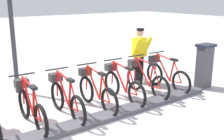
% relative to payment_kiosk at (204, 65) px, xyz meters
% --- Properties ---
extents(ground_plane, '(60.00, 60.00, 0.00)m').
position_rel_payment_kiosk_xyz_m(ground_plane, '(-0.05, 4.31, -0.67)').
color(ground_plane, '#B0A8A8').
extents(dock_rail_base, '(0.44, 7.90, 0.10)m').
position_rel_payment_kiosk_xyz_m(dock_rail_base, '(-0.05, 4.31, -0.62)').
color(dock_rail_base, '#47474C').
rests_on(dock_rail_base, ground).
extents(payment_kiosk, '(0.36, 0.52, 1.28)m').
position_rel_payment_kiosk_xyz_m(payment_kiosk, '(0.00, 0.00, 0.00)').
color(payment_kiosk, '#38383D').
rests_on(payment_kiosk, ground).
extents(bike_docked_0, '(1.72, 0.54, 1.02)m').
position_rel_payment_kiosk_xyz_m(bike_docked_0, '(0.57, 0.96, -0.24)').
color(bike_docked_0, black).
rests_on(bike_docked_0, ground).
extents(bike_docked_1, '(1.72, 0.54, 1.02)m').
position_rel_payment_kiosk_xyz_m(bike_docked_1, '(0.57, 1.75, -0.24)').
color(bike_docked_1, black).
rests_on(bike_docked_1, ground).
extents(bike_docked_2, '(1.72, 0.54, 1.02)m').
position_rel_payment_kiosk_xyz_m(bike_docked_2, '(0.57, 2.54, -0.24)').
color(bike_docked_2, black).
rests_on(bike_docked_2, ground).
extents(bike_docked_3, '(1.72, 0.54, 1.02)m').
position_rel_payment_kiosk_xyz_m(bike_docked_3, '(0.57, 3.33, -0.24)').
color(bike_docked_3, black).
rests_on(bike_docked_3, ground).
extents(bike_docked_4, '(1.72, 0.54, 1.02)m').
position_rel_payment_kiosk_xyz_m(bike_docked_4, '(0.57, 4.12, -0.24)').
color(bike_docked_4, black).
rests_on(bike_docked_4, ground).
extents(bike_docked_5, '(1.72, 0.54, 1.02)m').
position_rel_payment_kiosk_xyz_m(bike_docked_5, '(0.57, 4.91, -0.24)').
color(bike_docked_5, black).
rests_on(bike_docked_5, ground).
extents(worker_near_rack, '(0.49, 0.66, 1.66)m').
position_rel_payment_kiosk_xyz_m(worker_near_rack, '(1.46, 1.17, 0.24)').
color(worker_near_rack, white).
rests_on(worker_near_rack, ground).
extents(lamp_post, '(0.32, 0.32, 3.72)m').
position_rel_payment_kiosk_xyz_m(lamp_post, '(2.78, 4.47, 1.79)').
color(lamp_post, '#2D2D33').
rests_on(lamp_post, ground).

